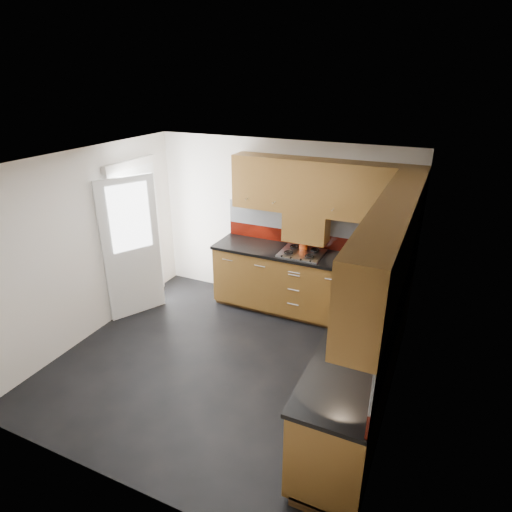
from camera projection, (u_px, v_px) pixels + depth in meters
The scene contains 14 objects.
room at pixel (219, 248), 4.55m from camera, with size 4.00×3.80×2.64m.
base_cabinets at pixel (328, 322), 5.16m from camera, with size 2.70×3.20×0.95m.
countertop at pixel (329, 287), 4.96m from camera, with size 2.72×3.22×0.04m.
backsplash at pixel (355, 261), 4.95m from camera, with size 2.70×3.20×0.54m.
upper_cabinets at pixel (353, 212), 4.60m from camera, with size 2.50×3.20×0.72m.
extractor_hood at pixel (306, 227), 5.83m from camera, with size 0.60×0.33×0.40m, color #553613.
glass_cabinet at pixel (403, 208), 4.64m from camera, with size 0.32×0.80×0.66m.
back_door at pixel (135, 240), 6.03m from camera, with size 0.42×1.19×2.04m.
gas_hob at pixel (301, 253), 5.82m from camera, with size 0.58×0.51×0.04m.
utensil_pot at pixel (303, 243), 5.92m from camera, with size 0.12×0.12×0.44m.
toaster at pixel (379, 256), 5.55m from camera, with size 0.27×0.22×0.17m.
food_processor at pixel (389, 273), 4.95m from camera, with size 0.18×0.18×0.29m.
paper_towel at pixel (387, 298), 4.45m from camera, with size 0.11×0.11×0.23m, color white.
orange_cloth at pixel (385, 281), 5.05m from camera, with size 0.12×0.11×0.01m, color red.
Camera 1 is at (2.11, -3.67, 3.21)m, focal length 30.00 mm.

